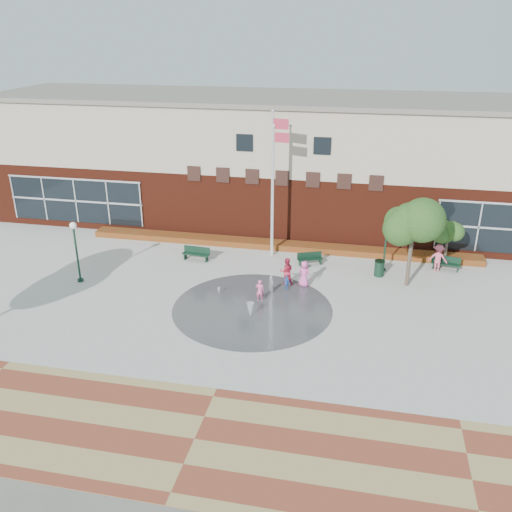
% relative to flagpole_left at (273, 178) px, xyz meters
% --- Properties ---
extents(ground, '(120.00, 120.00, 0.00)m').
position_rel_flagpole_left_xyz_m(ground, '(0.25, -10.32, -5.14)').
color(ground, '#666056').
rests_on(ground, ground).
extents(plaza_concrete, '(46.00, 18.00, 0.01)m').
position_rel_flagpole_left_xyz_m(plaza_concrete, '(0.25, -6.32, -5.14)').
color(plaza_concrete, '#A8A8A0').
rests_on(plaza_concrete, ground).
extents(paver_band, '(46.00, 6.00, 0.01)m').
position_rel_flagpole_left_xyz_m(paver_band, '(0.25, -17.32, -5.14)').
color(paver_band, brown).
rests_on(paver_band, ground).
extents(splash_pad, '(8.40, 8.40, 0.01)m').
position_rel_flagpole_left_xyz_m(splash_pad, '(0.25, -7.32, -5.14)').
color(splash_pad, '#383A3D').
rests_on(splash_pad, ground).
extents(library_building, '(44.40, 10.40, 9.20)m').
position_rel_flagpole_left_xyz_m(library_building, '(0.25, 7.16, -0.50)').
color(library_building, '#511A0E').
rests_on(library_building, ground).
extents(flower_bed, '(26.00, 1.20, 0.40)m').
position_rel_flagpole_left_xyz_m(flower_bed, '(0.25, 1.28, -5.14)').
color(flower_bed, '#A9070D').
rests_on(flower_bed, ground).
extents(flagpole_left, '(1.07, 0.29, 9.24)m').
position_rel_flagpole_left_xyz_m(flagpole_left, '(0.00, 0.00, 0.00)').
color(flagpole_left, white).
rests_on(flagpole_left, ground).
extents(flagpole_right, '(1.03, 0.27, 8.42)m').
position_rel_flagpole_left_xyz_m(flagpole_right, '(0.09, -0.06, -0.44)').
color(flagpole_right, white).
rests_on(flagpole_right, ground).
extents(lamp_left, '(0.39, 0.39, 3.66)m').
position_rel_flagpole_left_xyz_m(lamp_left, '(-10.23, -6.11, -2.87)').
color(lamp_left, '#143222').
rests_on(lamp_left, ground).
extents(lamp_right, '(0.37, 0.37, 3.49)m').
position_rel_flagpole_left_xyz_m(lamp_right, '(7.04, -1.04, -2.98)').
color(lamp_right, '#143222').
rests_on(lamp_right, ground).
extents(bench_left, '(1.77, 0.63, 0.87)m').
position_rel_flagpole_left_xyz_m(bench_left, '(-4.57, -1.78, -4.86)').
color(bench_left, '#143222').
rests_on(bench_left, ground).
extents(bench_mid, '(1.62, 1.02, 0.79)m').
position_rel_flagpole_left_xyz_m(bench_mid, '(2.59, -1.03, -4.89)').
color(bench_mid, '#143222').
rests_on(bench_mid, ground).
extents(bench_right, '(1.75, 0.77, 0.85)m').
position_rel_flagpole_left_xyz_m(bench_right, '(10.75, -0.14, -4.87)').
color(bench_right, '#143222').
rests_on(bench_right, ground).
extents(trash_can, '(0.61, 0.61, 0.99)m').
position_rel_flagpole_left_xyz_m(trash_can, '(6.78, -1.83, -4.64)').
color(trash_can, '#143222').
rests_on(trash_can, ground).
extents(tree_mid, '(3.23, 3.23, 5.45)m').
position_rel_flagpole_left_xyz_m(tree_mid, '(8.34, -2.81, -1.18)').
color(tree_mid, '#413229').
rests_on(tree_mid, ground).
extents(tree_small_right, '(1.96, 1.96, 3.34)m').
position_rel_flagpole_left_xyz_m(tree_small_right, '(10.71, 0.33, -2.70)').
color(tree_small_right, '#413229').
rests_on(tree_small_right, ground).
extents(water_jet_a, '(0.40, 0.40, 0.78)m').
position_rel_flagpole_left_xyz_m(water_jet_a, '(0.34, -8.22, -5.14)').
color(water_jet_a, white).
rests_on(water_jet_a, ground).
extents(water_jet_b, '(0.18, 0.18, 0.40)m').
position_rel_flagpole_left_xyz_m(water_jet_b, '(-1.90, -6.10, -5.14)').
color(water_jet_b, white).
rests_on(water_jet_b, ground).
extents(child_splash, '(0.47, 0.31, 1.28)m').
position_rel_flagpole_left_xyz_m(child_splash, '(0.48, -6.40, -4.51)').
color(child_splash, '#EA5C91').
rests_on(child_splash, ground).
extents(adult_red, '(0.90, 0.77, 1.62)m').
position_rel_flagpole_left_xyz_m(adult_red, '(1.55, -4.04, -4.33)').
color(adult_red, '#C82843').
rests_on(adult_red, ground).
extents(adult_pink, '(0.89, 0.74, 1.55)m').
position_rel_flagpole_left_xyz_m(adult_pink, '(2.58, -4.09, -4.37)').
color(adult_pink, '#E755AB').
rests_on(adult_pink, ground).
extents(child_blue, '(0.56, 0.42, 0.88)m').
position_rel_flagpole_left_xyz_m(child_blue, '(1.69, -4.78, -4.71)').
color(child_blue, blue).
rests_on(child_blue, ground).
extents(person_bench, '(1.23, 0.86, 1.73)m').
position_rel_flagpole_left_xyz_m(person_bench, '(10.22, -0.42, -4.28)').
color(person_bench, '#E25A75').
rests_on(person_bench, ground).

